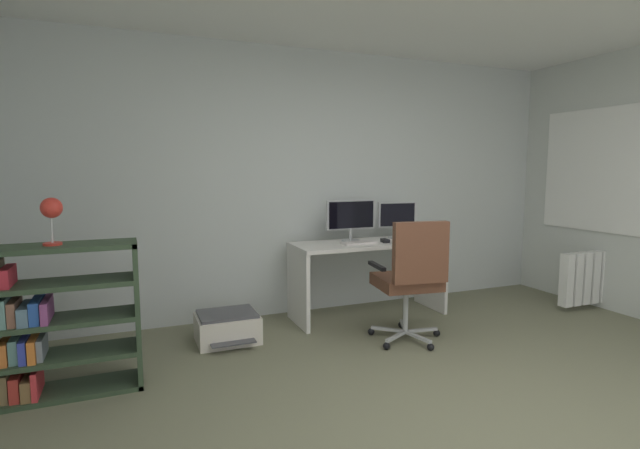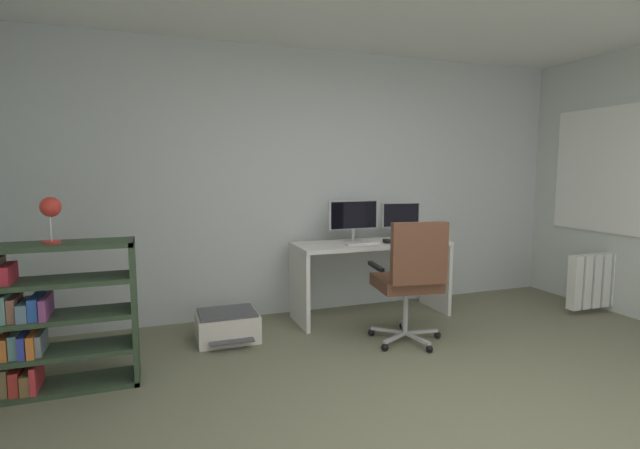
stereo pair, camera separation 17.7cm
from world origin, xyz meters
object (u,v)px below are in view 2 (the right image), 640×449
Objects in this scene: monitor_main at (353,217)px; printer at (227,326)px; keyboard at (361,243)px; desk at (371,262)px; office_chair at (411,275)px; radiator at (603,280)px; computer_mouse at (388,241)px; bookshelf at (42,322)px; desk_lamp at (51,210)px; monitor_secondary at (401,217)px.

monitor_main is 1.58m from printer.
desk is at bearing 23.67° from keyboard.
office_chair is 2.35m from radiator.
bookshelf is at bearing -162.29° from computer_mouse.
bookshelf is at bearing -170.28° from keyboard.
office_chair reaches higher than keyboard.
desk is at bearing 7.09° from printer.
bookshelf is 3.28× the size of desk_lamp.
computer_mouse is 0.10× the size of bookshelf.
bookshelf is at bearing 179.70° from desk_lamp.
radiator is at bearing 3.62° from office_chair.
computer_mouse is 2.85m from desk_lamp.
computer_mouse is (0.13, -0.10, 0.21)m from desk.
monitor_main is 0.53m from monitor_secondary.
keyboard is at bearing 166.65° from radiator.
bookshelf is 1.42m from printer.
office_chair is at bearing -114.29° from monitor_secondary.
keyboard is 1.44m from printer.
keyboard is 1.14× the size of desk_lamp.
keyboard is (-0.00, -0.19, -0.23)m from monitor_main.
printer is at bearing 172.67° from radiator.
bookshelf is (-2.56, -0.63, -0.29)m from keyboard.
computer_mouse reaches higher than radiator.
bookshelf is 0.74m from desk_lamp.
office_chair is (-0.41, -0.92, -0.38)m from monitor_secondary.
desk is 0.26m from computer_mouse.
computer_mouse is at bearing 77.38° from office_chair.
monitor_secondary is 3.24m from bookshelf.
office_chair is 1.07× the size of bookshelf.
office_chair is at bearing -2.08° from bookshelf.
desk_lamp is at bearing -169.79° from keyboard.
radiator is at bearing 0.59° from desk_lamp.
keyboard is 0.35× the size of bookshelf.
printer is at bearing -167.40° from monitor_main.
office_chair is at bearing -2.14° from desk_lamp.
monitor_main is at bearing -179.99° from monitor_secondary.
desk_lamp is (0.09, -0.00, 0.73)m from bookshelf.
radiator is (3.74, -0.48, 0.21)m from printer.
radiator is (4.92, 0.05, -0.86)m from desk_lamp.
keyboard is at bearing -152.19° from desk.
desk_lamp is 1.68m from printer.
monitor_secondary is at bearing 158.12° from radiator.
desk_lamp is (-2.62, -0.71, 0.64)m from desk.
bookshelf is (-3.09, -0.82, -0.50)m from monitor_secondary.
desk is 2.96× the size of printer.
printer is at bearing 155.93° from office_chair.
keyboard is 2.59m from desk_lamp.
monitor_secondary is 0.79× the size of printer.
desk is 0.81m from office_chair.
monitor_secondary is (0.53, 0.00, -0.02)m from monitor_main.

